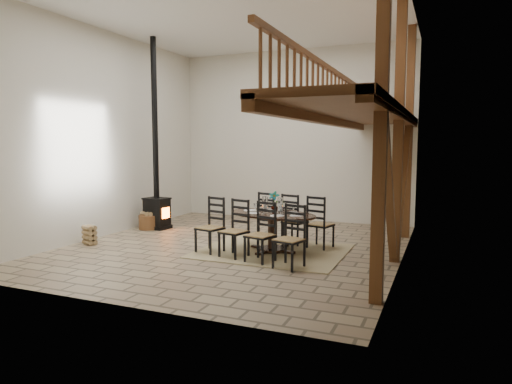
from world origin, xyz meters
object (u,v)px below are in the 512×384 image
at_px(log_basket, 150,221).
at_px(log_stack, 90,235).
at_px(wood_stove, 156,187).
at_px(dining_table, 270,233).

height_order(log_basket, log_stack, log_basket).
distance_m(log_basket, log_stack, 2.13).
bearing_deg(wood_stove, log_basket, -138.13).
height_order(dining_table, wood_stove, wood_stove).
relative_size(dining_table, wood_stove, 0.53).
xyz_separation_m(dining_table, wood_stove, (-3.75, 1.36, 0.72)).
xyz_separation_m(dining_table, log_stack, (-4.00, -0.88, -0.20)).
xyz_separation_m(log_basket, log_stack, (-0.10, -2.12, 0.01)).
bearing_deg(log_stack, log_basket, 87.40).
bearing_deg(log_stack, dining_table, 12.36).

